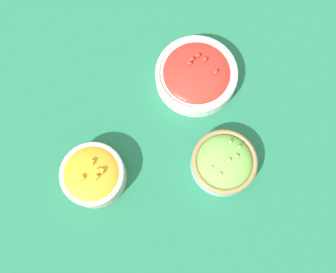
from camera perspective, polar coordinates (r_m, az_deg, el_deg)
name	(u,v)px	position (r m, az deg, el deg)	size (l,w,h in m)	color
ground_plane	(168,140)	(0.88, 0.00, -0.51)	(3.00, 3.00, 0.00)	#23704C
bowl_lettuce	(224,162)	(0.85, 8.53, -3.89)	(0.15, 0.15, 0.08)	#B2C1CC
bowl_cherry_tomatoes	(196,75)	(0.91, 4.34, 9.39)	(0.20, 0.20, 0.06)	silver
bowl_squash	(93,175)	(0.84, -11.34, -5.72)	(0.14, 0.14, 0.08)	beige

